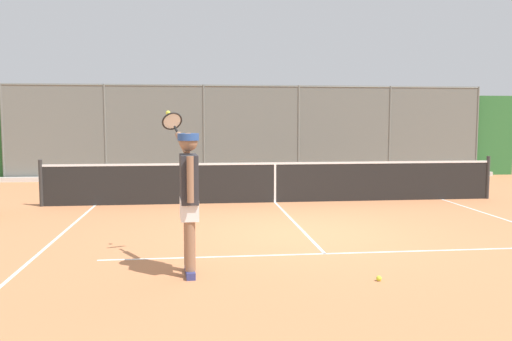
% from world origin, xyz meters
% --- Properties ---
extents(ground_plane, '(60.00, 60.00, 0.00)m').
position_xyz_m(ground_plane, '(0.00, 0.00, 0.00)').
color(ground_plane, '#C67A4C').
extents(court_line_markings, '(8.46, 9.08, 0.01)m').
position_xyz_m(court_line_markings, '(0.00, 1.81, 0.00)').
color(court_line_markings, white).
rests_on(court_line_markings, ground).
extents(fence_backdrop, '(18.98, 1.37, 3.13)m').
position_xyz_m(fence_backdrop, '(0.00, -9.45, 1.40)').
color(fence_backdrop, slate).
rests_on(fence_backdrop, ground).
extents(tennis_net, '(10.86, 0.09, 1.07)m').
position_xyz_m(tennis_net, '(0.00, -3.53, 0.49)').
color(tennis_net, '#2D2D2D').
rests_on(tennis_net, ground).
extents(tennis_player, '(0.55, 1.45, 2.10)m').
position_xyz_m(tennis_player, '(1.98, 2.28, 1.08)').
color(tennis_player, navy).
rests_on(tennis_player, ground).
extents(tennis_ball_mid_court, '(0.07, 0.07, 0.07)m').
position_xyz_m(tennis_ball_mid_court, '(-0.34, 2.83, 0.03)').
color(tennis_ball_mid_court, '#CCDB33').
rests_on(tennis_ball_mid_court, ground).
extents(tennis_ball_by_sideline, '(0.07, 0.07, 0.07)m').
position_xyz_m(tennis_ball_by_sideline, '(2.08, -2.32, 0.03)').
color(tennis_ball_by_sideline, '#CCDB33').
rests_on(tennis_ball_by_sideline, ground).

